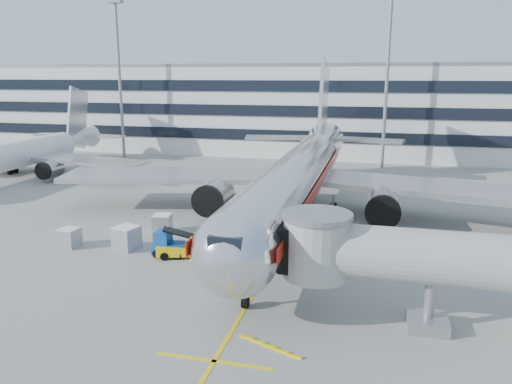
% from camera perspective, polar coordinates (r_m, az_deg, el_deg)
% --- Properties ---
extents(ground, '(180.00, 180.00, 0.00)m').
position_cam_1_polar(ground, '(38.22, 1.93, -7.89)').
color(ground, gray).
rests_on(ground, ground).
extents(lead_in_line, '(0.25, 70.00, 0.01)m').
position_cam_1_polar(lead_in_line, '(47.52, 4.44, -3.63)').
color(lead_in_line, yellow).
rests_on(lead_in_line, ground).
extents(stop_bar, '(6.00, 0.25, 0.01)m').
position_cam_1_polar(stop_bar, '(26.07, -4.83, -18.71)').
color(stop_bar, yellow).
rests_on(stop_bar, ground).
extents(main_jet, '(50.95, 48.70, 16.06)m').
position_cam_1_polar(main_jet, '(48.13, 4.87, 1.77)').
color(main_jet, silver).
rests_on(main_jet, ground).
extents(jet_bridge, '(17.80, 4.50, 7.00)m').
position_cam_1_polar(jet_bridge, '(29.07, 22.84, -7.76)').
color(jet_bridge, silver).
rests_on(jet_bridge, ground).
extents(terminal, '(150.00, 24.25, 15.60)m').
position_cam_1_polar(terminal, '(93.31, 9.48, 9.42)').
color(terminal, silver).
rests_on(terminal, ground).
extents(light_mast_west, '(2.40, 1.20, 25.45)m').
position_cam_1_polar(light_mast_west, '(87.76, -15.39, 13.53)').
color(light_mast_west, gray).
rests_on(light_mast_west, ground).
extents(light_mast_centre, '(2.40, 1.20, 25.45)m').
position_cam_1_polar(light_mast_centre, '(76.90, 14.81, 13.66)').
color(light_mast_centre, gray).
rests_on(light_mast_centre, ground).
extents(second_jet, '(38.21, 36.52, 12.04)m').
position_cam_1_polar(second_jet, '(75.74, -25.65, 3.91)').
color(second_jet, white).
rests_on(second_jet, ground).
extents(belt_loader, '(5.02, 3.09, 2.35)m').
position_cam_1_polar(belt_loader, '(39.31, -7.86, -6.36)').
color(belt_loader, yellow).
rests_on(belt_loader, ground).
extents(baggage_tug, '(2.66, 1.76, 1.96)m').
position_cam_1_polar(baggage_tug, '(39.66, -10.02, -5.98)').
color(baggage_tug, '#0D4294').
rests_on(baggage_tug, ground).
extents(cargo_container_left, '(2.14, 2.14, 1.87)m').
position_cam_1_polar(cargo_container_left, '(41.79, -14.57, -5.08)').
color(cargo_container_left, '#A6A8AD').
rests_on(cargo_container_left, ground).
extents(cargo_container_right, '(1.76, 1.76, 1.64)m').
position_cam_1_polar(cargo_container_right, '(45.40, -10.65, -3.56)').
color(cargo_container_right, '#A6A8AD').
rests_on(cargo_container_right, ground).
extents(cargo_container_front, '(1.58, 1.58, 1.56)m').
position_cam_1_polar(cargo_container_front, '(43.75, -20.55, -4.90)').
color(cargo_container_front, '#A6A8AD').
rests_on(cargo_container_front, ground).
extents(ramp_worker, '(0.80, 0.81, 1.89)m').
position_cam_1_polar(ramp_worker, '(38.22, -7.24, -6.47)').
color(ramp_worker, '#B5DC17').
rests_on(ramp_worker, ground).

